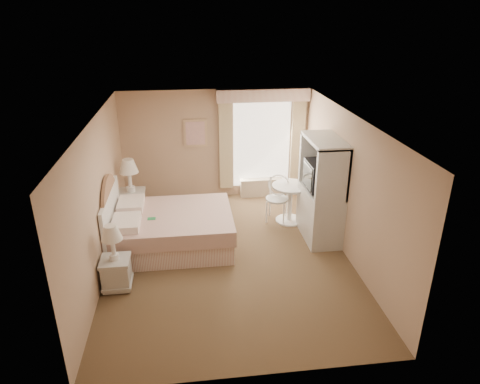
{
  "coord_description": "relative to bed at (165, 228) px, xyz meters",
  "views": [
    {
      "loc": [
        -0.62,
        -6.58,
        4.08
      ],
      "look_at": [
        0.24,
        0.3,
        1.11
      ],
      "focal_mm": 32.0,
      "sensor_mm": 36.0,
      "label": 1
    }
  ],
  "objects": [
    {
      "name": "round_table",
      "position": [
        2.52,
        0.72,
        0.17
      ],
      "size": [
        0.76,
        0.76,
        0.81
      ],
      "color": "white",
      "rests_on": "room"
    },
    {
      "name": "armoire",
      "position": [
        2.93,
        0.01,
        0.45
      ],
      "size": [
        0.59,
        1.19,
        1.97
      ],
      "color": "silver",
      "rests_on": "room"
    },
    {
      "name": "framed_art",
      "position": [
        0.67,
        2.21,
        1.18
      ],
      "size": [
        0.52,
        0.04,
        0.62
      ],
      "color": "tan",
      "rests_on": "room"
    },
    {
      "name": "room",
      "position": [
        1.12,
        -0.51,
        0.88
      ],
      "size": [
        4.21,
        5.51,
        2.51
      ],
      "color": "brown",
      "rests_on": "ground"
    },
    {
      "name": "bed",
      "position": [
        0.0,
        0.0,
        0.0
      ],
      "size": [
        2.21,
        1.74,
        1.54
      ],
      "color": "tan",
      "rests_on": "room"
    },
    {
      "name": "cafe_chair",
      "position": [
        2.28,
        0.85,
        0.19
      ],
      "size": [
        0.6,
        0.6,
        0.97
      ],
      "rotation": [
        0.0,
        0.0,
        -0.38
      ],
      "color": "white",
      "rests_on": "room"
    },
    {
      "name": "window",
      "position": [
        2.17,
        2.15,
        0.97
      ],
      "size": [
        2.05,
        0.22,
        2.51
      ],
      "color": "white",
      "rests_on": "room"
    },
    {
      "name": "nightstand_near",
      "position": [
        -0.72,
        -1.22,
        0.04
      ],
      "size": [
        0.45,
        0.45,
        1.09
      ],
      "color": "silver",
      "rests_on": "room"
    },
    {
      "name": "nightstand_far",
      "position": [
        -0.72,
        1.24,
        0.12
      ],
      "size": [
        0.54,
        0.54,
        1.3
      ],
      "color": "silver",
      "rests_on": "room"
    }
  ]
}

